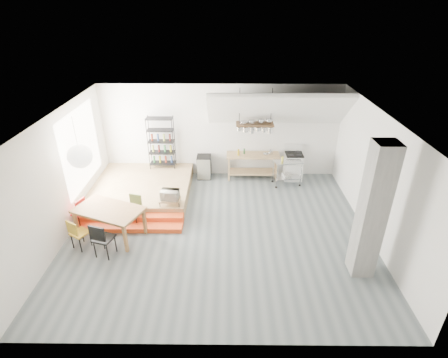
{
  "coord_description": "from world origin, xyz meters",
  "views": [
    {
      "loc": [
        0.21,
        -7.76,
        5.66
      ],
      "look_at": [
        0.13,
        0.8,
        1.18
      ],
      "focal_mm": 28.0,
      "sensor_mm": 36.0,
      "label": 1
    }
  ],
  "objects_px": {
    "stove": "(293,166)",
    "mini_fridge": "(204,167)",
    "dining_table": "(109,212)",
    "rolling_cart": "(287,169)"
  },
  "relations": [
    {
      "from": "dining_table",
      "to": "mini_fridge",
      "type": "relative_size",
      "value": 2.42
    },
    {
      "from": "stove",
      "to": "dining_table",
      "type": "relative_size",
      "value": 0.6
    },
    {
      "from": "stove",
      "to": "mini_fridge",
      "type": "relative_size",
      "value": 1.44
    },
    {
      "from": "mini_fridge",
      "to": "stove",
      "type": "bearing_deg",
      "value": -0.82
    },
    {
      "from": "stove",
      "to": "dining_table",
      "type": "distance_m",
      "value": 6.31
    },
    {
      "from": "dining_table",
      "to": "rolling_cart",
      "type": "height_order",
      "value": "rolling_cart"
    },
    {
      "from": "rolling_cart",
      "to": "stove",
      "type": "bearing_deg",
      "value": 48.57
    },
    {
      "from": "rolling_cart",
      "to": "mini_fridge",
      "type": "relative_size",
      "value": 1.19
    },
    {
      "from": "stove",
      "to": "rolling_cart",
      "type": "bearing_deg",
      "value": -121.19
    },
    {
      "from": "dining_table",
      "to": "rolling_cart",
      "type": "relative_size",
      "value": 2.04
    }
  ]
}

